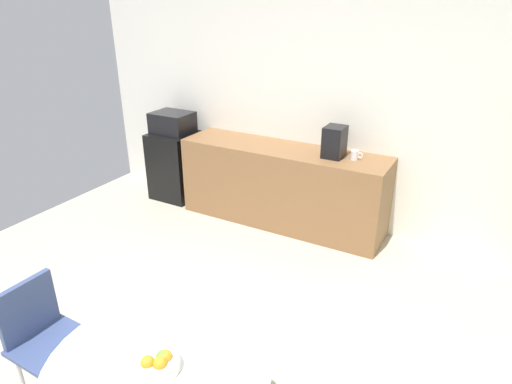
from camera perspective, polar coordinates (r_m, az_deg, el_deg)
wall_back at (r=4.93m, az=9.13°, el=10.51°), size 6.00×0.10×2.60m
counter_block at (r=5.02m, az=3.37°, el=0.77°), size 2.34×0.60×0.90m
mini_fridge at (r=5.80m, az=-10.27°, el=3.43°), size 0.54×0.54×0.85m
microwave at (r=5.63m, az=-10.68°, el=8.73°), size 0.48×0.38×0.26m
round_table at (r=2.52m, az=-12.15°, el=-22.86°), size 1.14×1.14×0.74m
chair_navy at (r=3.19m, az=-25.95°, el=-15.54°), size 0.43×0.43×0.83m
fruit_bowl at (r=2.37m, az=-12.57°, el=-20.63°), size 0.23×0.23×0.11m
mug_white at (r=4.60m, az=12.59°, el=4.66°), size 0.13×0.08×0.09m
coffee_maker at (r=4.61m, az=10.05°, el=6.37°), size 0.20×0.24×0.32m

